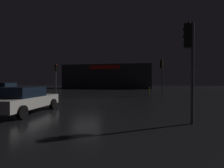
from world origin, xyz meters
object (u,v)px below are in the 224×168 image
object	(u,v)px
traffic_signal_opposite	(190,49)
traffic_signal_cross_left	(162,70)
car_near	(3,91)
store_building	(108,77)
car_far	(24,99)
traffic_signal_cross_right	(56,71)

from	to	relation	value
traffic_signal_opposite	traffic_signal_cross_left	world-z (taller)	traffic_signal_cross_left
traffic_signal_cross_left	car_near	world-z (taller)	traffic_signal_cross_left
traffic_signal_opposite	car_near	distance (m)	17.24
store_building	car_far	bearing A→B (deg)	-85.69
store_building	car_near	xyz separation A→B (m)	(-4.72, -28.42, -2.12)
traffic_signal_opposite	traffic_signal_cross_right	world-z (taller)	traffic_signal_cross_right
traffic_signal_cross_right	car_near	size ratio (longest dim) A/B	0.94
store_building	traffic_signal_opposite	bearing A→B (deg)	-72.95
traffic_signal_cross_right	store_building	bearing A→B (deg)	81.66
traffic_signal_opposite	car_far	bearing A→B (deg)	175.05
car_far	traffic_signal_opposite	bearing A→B (deg)	-4.95
car_near	traffic_signal_cross_right	bearing A→B (deg)	77.55
traffic_signal_opposite	traffic_signal_cross_left	xyz separation A→B (m)	(0.38, 14.41, 0.08)
traffic_signal_cross_right	car_far	distance (m)	15.05
traffic_signal_opposite	traffic_signal_cross_right	distance (m)	20.07
store_building	car_far	distance (m)	34.89
traffic_signal_cross_left	traffic_signal_cross_right	xyz separation A→B (m)	(-14.33, 0.02, 0.03)
car_near	car_far	bearing A→B (deg)	-40.71
traffic_signal_opposite	traffic_signal_cross_left	size ratio (longest dim) A/B	0.93
traffic_signal_cross_left	traffic_signal_cross_right	distance (m)	14.33
traffic_signal_cross_left	car_near	size ratio (longest dim) A/B	0.97
car_far	traffic_signal_cross_right	bearing A→B (deg)	112.56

